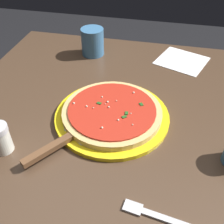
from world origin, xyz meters
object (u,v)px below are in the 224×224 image
object	(u,v)px
cup_tall_drink	(93,42)
parmesan_shaker	(1,138)
pizza_server	(63,141)
napkin_folded_right	(182,61)
fork	(165,219)
serving_plate	(112,116)
pizza	(112,112)

from	to	relation	value
cup_tall_drink	parmesan_shaker	world-z (taller)	cup_tall_drink
pizza_server	parmesan_shaker	world-z (taller)	parmesan_shaker
cup_tall_drink	napkin_folded_right	bearing A→B (deg)	3.08
cup_tall_drink	fork	bearing A→B (deg)	-62.70
pizza_server	napkin_folded_right	distance (m)	0.54
serving_plate	pizza_server	bearing A→B (deg)	-125.74
pizza	serving_plate	bearing A→B (deg)	-54.27
napkin_folded_right	fork	distance (m)	0.60
pizza_server	cup_tall_drink	xyz separation A→B (m)	(-0.05, 0.45, 0.03)
pizza	parmesan_shaker	distance (m)	0.28
fork	napkin_folded_right	bearing A→B (deg)	88.25
parmesan_shaker	pizza_server	bearing A→B (deg)	16.55
pizza_server	parmesan_shaker	distance (m)	0.14
napkin_folded_right	cup_tall_drink	bearing A→B (deg)	-176.92
pizza	pizza_server	distance (m)	0.15
napkin_folded_right	fork	size ratio (longest dim) A/B	0.85
pizza	napkin_folded_right	size ratio (longest dim) A/B	1.65
parmesan_shaker	pizza	bearing A→B (deg)	36.36
pizza	fork	bearing A→B (deg)	-58.32
napkin_folded_right	parmesan_shaker	xyz separation A→B (m)	(-0.40, -0.51, 0.04)
fork	parmesan_shaker	distance (m)	0.39
pizza_server	parmesan_shaker	bearing A→B (deg)	-163.45
napkin_folded_right	parmesan_shaker	distance (m)	0.65
parmesan_shaker	napkin_folded_right	bearing A→B (deg)	52.03
serving_plate	napkin_folded_right	xyz separation A→B (m)	(0.18, 0.35, -0.00)
pizza_server	fork	world-z (taller)	pizza_server
serving_plate	pizza	xyz separation A→B (m)	(-0.00, 0.00, 0.02)
pizza	pizza_server	world-z (taller)	pizza
napkin_folded_right	parmesan_shaker	size ratio (longest dim) A/B	2.14
pizza	napkin_folded_right	xyz separation A→B (m)	(0.18, 0.35, -0.02)
serving_plate	pizza_server	size ratio (longest dim) A/B	1.48
serving_plate	cup_tall_drink	xyz separation A→B (m)	(-0.14, 0.33, 0.04)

